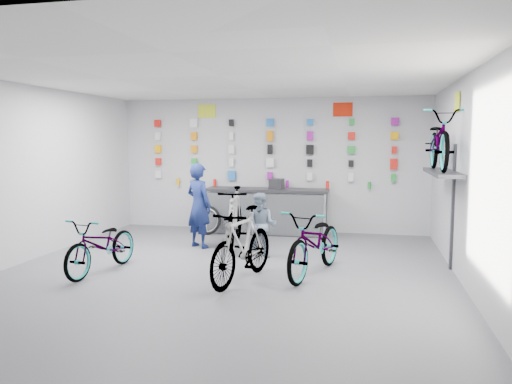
% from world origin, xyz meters
% --- Properties ---
extents(floor, '(8.00, 8.00, 0.00)m').
position_xyz_m(floor, '(0.00, 0.00, 0.00)').
color(floor, '#545459').
rests_on(floor, ground).
extents(ceiling, '(8.00, 8.00, 0.00)m').
position_xyz_m(ceiling, '(0.00, 0.00, 3.00)').
color(ceiling, white).
rests_on(ceiling, wall_back).
extents(wall_back, '(7.00, 0.00, 7.00)m').
position_xyz_m(wall_back, '(0.00, 4.00, 1.50)').
color(wall_back, silver).
rests_on(wall_back, floor).
extents(wall_front, '(7.00, 0.00, 7.00)m').
position_xyz_m(wall_front, '(0.00, -4.00, 1.50)').
color(wall_front, silver).
rests_on(wall_front, floor).
extents(wall_left, '(0.00, 8.00, 8.00)m').
position_xyz_m(wall_left, '(-3.50, 0.00, 1.50)').
color(wall_left, silver).
rests_on(wall_left, floor).
extents(wall_right, '(0.00, 8.00, 8.00)m').
position_xyz_m(wall_right, '(3.50, 0.00, 1.50)').
color(wall_right, silver).
rests_on(wall_right, floor).
extents(counter, '(2.70, 0.66, 1.00)m').
position_xyz_m(counter, '(0.00, 3.54, 0.49)').
color(counter, black).
rests_on(counter, floor).
extents(merch_wall, '(5.55, 0.08, 1.55)m').
position_xyz_m(merch_wall, '(-0.03, 3.93, 1.80)').
color(merch_wall, silver).
rests_on(merch_wall, wall_back).
extents(wall_bracket, '(0.39, 1.90, 2.00)m').
position_xyz_m(wall_bracket, '(3.33, 1.20, 1.46)').
color(wall_bracket, '#333338').
rests_on(wall_bracket, wall_right).
extents(sign_left, '(0.42, 0.02, 0.30)m').
position_xyz_m(sign_left, '(-1.50, 3.98, 2.72)').
color(sign_left, '#CEDE28').
rests_on(sign_left, wall_back).
extents(sign_right, '(0.42, 0.02, 0.30)m').
position_xyz_m(sign_right, '(1.60, 3.98, 2.72)').
color(sign_right, red).
rests_on(sign_right, wall_back).
extents(sign_side, '(0.02, 0.40, 0.30)m').
position_xyz_m(sign_side, '(3.48, 1.20, 2.65)').
color(sign_side, '#CEDE28').
rests_on(sign_side, wall_right).
extents(bike_left, '(0.80, 1.74, 0.88)m').
position_xyz_m(bike_left, '(-1.87, -0.20, 0.44)').
color(bike_left, gray).
rests_on(bike_left, floor).
extents(bike_center, '(0.94, 1.89, 1.09)m').
position_xyz_m(bike_center, '(0.39, -0.22, 0.55)').
color(bike_center, gray).
rests_on(bike_center, floor).
extents(bike_right, '(1.19, 2.07, 1.03)m').
position_xyz_m(bike_right, '(1.40, 0.37, 0.51)').
color(bike_right, gray).
rests_on(bike_right, floor).
extents(bike_service, '(0.79, 1.97, 1.15)m').
position_xyz_m(bike_service, '(-0.35, 2.14, 0.58)').
color(bike_service, gray).
rests_on(bike_service, floor).
extents(bike_wall, '(0.63, 1.80, 0.95)m').
position_xyz_m(bike_wall, '(3.25, 1.20, 2.05)').
color(bike_wall, gray).
rests_on(bike_wall, wall_bracket).
extents(clerk, '(0.70, 0.62, 1.62)m').
position_xyz_m(clerk, '(-1.00, 1.89, 0.81)').
color(clerk, navy).
rests_on(clerk, floor).
extents(customer, '(0.58, 0.47, 1.14)m').
position_xyz_m(customer, '(0.35, 1.33, 0.57)').
color(customer, slate).
rests_on(customer, floor).
extents(spare_wheel, '(0.66, 0.25, 0.64)m').
position_xyz_m(spare_wheel, '(-1.25, 3.17, 0.31)').
color(spare_wheel, black).
rests_on(spare_wheel, floor).
extents(register, '(0.31, 0.33, 0.22)m').
position_xyz_m(register, '(0.22, 3.55, 1.11)').
color(register, black).
rests_on(register, counter).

